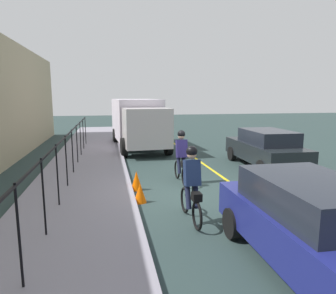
{
  "coord_description": "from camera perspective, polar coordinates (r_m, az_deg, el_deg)",
  "views": [
    {
      "loc": [
        -8.71,
        2.49,
        2.94
      ],
      "look_at": [
        2.68,
        0.22,
        1.0
      ],
      "focal_mm": 32.41,
      "sensor_mm": 36.0,
      "label": 1
    }
  ],
  "objects": [
    {
      "name": "ground_plane",
      "position": [
        9.53,
        4.5,
        -8.53
      ],
      "size": [
        80.0,
        80.0,
        0.0
      ],
      "primitive_type": "plane",
      "color": "#293A38"
    },
    {
      "name": "lane_line_centre",
      "position": [
        10.06,
        13.38,
        -7.75
      ],
      "size": [
        36.0,
        0.12,
        0.01
      ],
      "primitive_type": "cube",
      "color": "yellow",
      "rests_on": "ground"
    },
    {
      "name": "sidewalk",
      "position": [
        9.22,
        -16.57,
        -9.04
      ],
      "size": [
        40.0,
        3.2,
        0.15
      ],
      "primitive_type": "cube",
      "color": "gray",
      "rests_on": "ground"
    },
    {
      "name": "iron_fence",
      "position": [
        9.93,
        -18.7,
        -0.39
      ],
      "size": [
        17.61,
        0.04,
        1.6
      ],
      "color": "black",
      "rests_on": "sidewalk"
    },
    {
      "name": "cyclist_lead",
      "position": [
        10.3,
        2.54,
        -1.89
      ],
      "size": [
        1.71,
        0.36,
        1.83
      ],
      "rotation": [
        0.0,
        0.0,
        0.01
      ],
      "color": "black",
      "rests_on": "ground"
    },
    {
      "name": "cyclist_follow",
      "position": [
        7.13,
        4.47,
        -7.09
      ],
      "size": [
        1.71,
        0.36,
        1.83
      ],
      "rotation": [
        0.0,
        0.0,
        0.01
      ],
      "color": "black",
      "rests_on": "ground"
    },
    {
      "name": "patrol_sedan",
      "position": [
        13.26,
        17.87,
        -0.16
      ],
      "size": [
        4.45,
        2.03,
        1.58
      ],
      "rotation": [
        0.0,
        0.0,
        -0.03
      ],
      "color": "black",
      "rests_on": "ground"
    },
    {
      "name": "parked_sedan_rear",
      "position": [
        5.73,
        26.08,
        -13.22
      ],
      "size": [
        4.43,
        1.97,
        1.58
      ],
      "rotation": [
        0.0,
        0.0,
        3.13
      ],
      "color": "navy",
      "rests_on": "ground"
    },
    {
      "name": "box_truck_background",
      "position": [
        17.41,
        -5.67,
        4.86
      ],
      "size": [
        6.85,
        2.88,
        2.78
      ],
      "rotation": [
        0.0,
        0.0,
        3.21
      ],
      "color": "silver",
      "rests_on": "ground"
    },
    {
      "name": "traffic_cone_near",
      "position": [
        8.61,
        -5.27,
        -8.6
      ],
      "size": [
        0.36,
        0.36,
        0.55
      ],
      "primitive_type": "cone",
      "color": "#F85C03",
      "rests_on": "ground"
    },
    {
      "name": "traffic_cone_far",
      "position": [
        9.71,
        -5.95,
        -6.31
      ],
      "size": [
        0.36,
        0.36,
        0.61
      ],
      "primitive_type": "cone",
      "color": "#FB5B01",
      "rests_on": "ground"
    }
  ]
}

